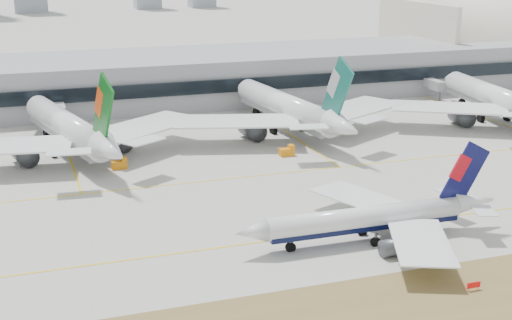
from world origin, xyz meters
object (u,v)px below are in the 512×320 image
object	(u,v)px
widebody_china_air	(498,100)
taxiing_airliner	(374,218)
terminal	(147,79)
hangar	(507,67)
widebody_eva	(70,130)
widebody_cathay	(289,109)

from	to	relation	value
widebody_china_air	taxiing_airliner	bearing A→B (deg)	138.85
terminal	hangar	size ratio (longest dim) A/B	3.08
terminal	widebody_eva	bearing A→B (deg)	-117.44
taxiing_airliner	widebody_eva	bearing A→B (deg)	-56.57
taxiing_airliner	widebody_eva	distance (m)	82.88
widebody_cathay	terminal	size ratio (longest dim) A/B	0.25
hangar	terminal	bearing A→B (deg)	-172.57
taxiing_airliner	widebody_cathay	size ratio (longest dim) A/B	0.71
taxiing_airliner	hangar	xyz separation A→B (m)	(138.41, 145.24, -3.82)
taxiing_airliner	widebody_eva	xyz separation A→B (m)	(-44.96, 69.58, 2.49)
widebody_cathay	hangar	bearing A→B (deg)	-66.42
widebody_cathay	taxiing_airliner	bearing A→B (deg)	163.73
hangar	widebody_china_air	bearing A→B (deg)	-129.01
widebody_eva	widebody_cathay	xyz separation A→B (m)	(57.74, 3.36, 0.10)
widebody_china_air	terminal	size ratio (longest dim) A/B	0.24
taxiing_airliner	widebody_eva	world-z (taller)	widebody_eva
widebody_eva	widebody_cathay	distance (m)	57.84
widebody_cathay	widebody_china_air	distance (m)	61.40
taxiing_airliner	terminal	bearing A→B (deg)	-82.08
taxiing_airliner	hangar	distance (m)	200.67
taxiing_airliner	widebody_china_air	xyz separation A→B (m)	(73.71, 65.37, 2.52)
widebody_eva	hangar	distance (m)	198.47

